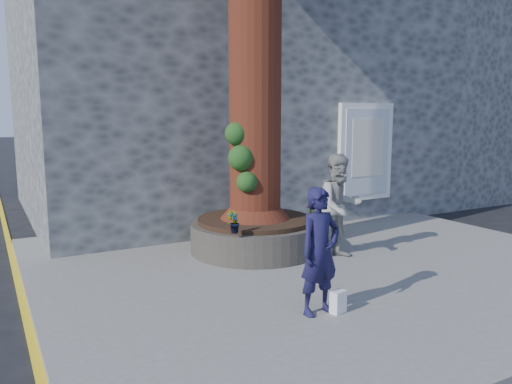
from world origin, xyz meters
TOP-DOWN VIEW (x-y plane):
  - ground at (0.00, 0.00)m, footprint 120.00×120.00m
  - pavement at (1.50, 1.00)m, footprint 9.00×8.00m
  - yellow_line at (-3.05, 1.00)m, footprint 0.10×30.00m
  - stone_shop at (2.50, 7.20)m, footprint 10.30×8.30m
  - neighbour_shop at (10.50, 7.20)m, footprint 6.00×8.00m
  - planter at (0.80, 2.00)m, footprint 2.30×2.30m
  - man at (0.10, -0.90)m, footprint 0.60×0.42m
  - woman at (1.82, 0.90)m, footprint 0.88×0.69m
  - shopping_bag at (0.32, -1.01)m, footprint 0.22×0.17m
  - plant_a at (-0.05, 1.15)m, footprint 0.20×0.16m
  - plant_b at (-0.05, 1.15)m, footprint 0.26×0.26m
  - plant_c at (1.42, 1.15)m, footprint 0.22×0.22m
  - plant_d at (0.86, 2.85)m, footprint 0.35×0.35m

SIDE VIEW (x-z plane):
  - ground at x=0.00m, z-range 0.00..0.00m
  - yellow_line at x=-3.05m, z-range 0.00..0.01m
  - pavement at x=1.50m, z-range 0.00..0.12m
  - shopping_bag at x=0.32m, z-range 0.12..0.40m
  - planter at x=0.80m, z-range 0.11..0.71m
  - plant_d at x=0.86m, z-range 0.72..1.01m
  - plant_a at x=-0.05m, z-range 0.72..1.06m
  - plant_b at x=-0.05m, z-range 0.72..1.06m
  - plant_c at x=1.42m, z-range 0.72..1.08m
  - man at x=0.10m, z-range 0.12..1.68m
  - woman at x=1.82m, z-range 0.12..1.90m
  - neighbour_shop at x=10.50m, z-range 0.00..6.00m
  - stone_shop at x=2.50m, z-range 0.01..6.31m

